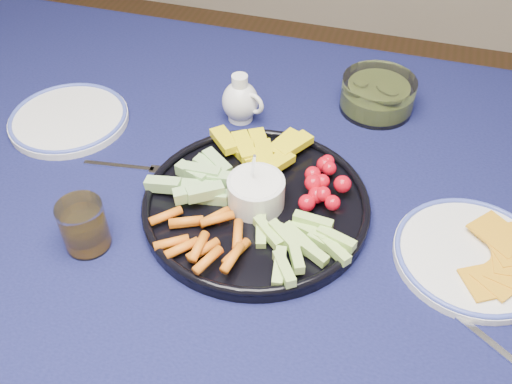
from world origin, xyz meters
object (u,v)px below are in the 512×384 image
(dining_table, at_px, (212,233))
(side_plate_extra, at_px, (69,118))
(creamer_pitcher, at_px, (241,101))
(pickle_bowl, at_px, (377,96))
(cheese_plate, at_px, (473,254))
(juice_tumbler, at_px, (85,228))
(crudite_platter, at_px, (254,201))

(dining_table, relative_size, side_plate_extra, 7.69)
(dining_table, bearing_deg, creamer_pitcher, 93.93)
(pickle_bowl, distance_m, cheese_plate, 0.38)
(juice_tumbler, bearing_deg, dining_table, 46.41)
(dining_table, distance_m, pickle_bowl, 0.40)
(pickle_bowl, distance_m, juice_tumbler, 0.58)
(cheese_plate, distance_m, side_plate_extra, 0.73)
(crudite_platter, bearing_deg, cheese_plate, -0.79)
(side_plate_extra, bearing_deg, juice_tumbler, -54.89)
(creamer_pitcher, relative_size, juice_tumbler, 1.17)
(creamer_pitcher, bearing_deg, crudite_platter, -67.14)
(crudite_platter, distance_m, juice_tumbler, 0.25)
(pickle_bowl, bearing_deg, side_plate_extra, -158.89)
(creamer_pitcher, xyz_separation_m, side_plate_extra, (-0.30, -0.10, -0.03))
(crudite_platter, bearing_deg, side_plate_extra, 163.43)
(creamer_pitcher, bearing_deg, pickle_bowl, 23.92)
(dining_table, bearing_deg, cheese_plate, -1.55)
(cheese_plate, xyz_separation_m, juice_tumbler, (-0.54, -0.13, 0.02))
(cheese_plate, height_order, juice_tumbler, juice_tumbler)
(crudite_platter, height_order, pickle_bowl, crudite_platter)
(dining_table, xyz_separation_m, creamer_pitcher, (-0.01, 0.21, 0.13))
(crudite_platter, relative_size, juice_tumbler, 4.48)
(cheese_plate, bearing_deg, crudite_platter, 179.21)
(creamer_pitcher, distance_m, side_plate_extra, 0.32)
(creamer_pitcher, distance_m, juice_tumbler, 0.38)
(cheese_plate, bearing_deg, dining_table, 178.45)
(pickle_bowl, distance_m, side_plate_extra, 0.57)
(crudite_platter, bearing_deg, creamer_pitcher, 112.86)
(dining_table, xyz_separation_m, crudite_platter, (0.08, -0.01, 0.11))
(creamer_pitcher, relative_size, cheese_plate, 0.41)
(cheese_plate, bearing_deg, pickle_bowl, 119.49)
(dining_table, relative_size, cheese_plate, 7.44)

